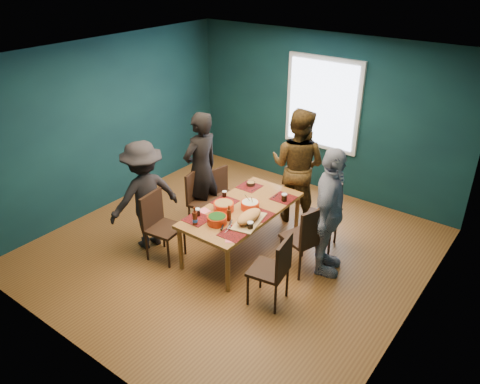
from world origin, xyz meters
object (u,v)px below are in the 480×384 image
object	(u,v)px
person_right	(329,213)
bowl_salad	(224,206)
chair_left_near	(159,221)
chair_right_far	(328,214)
chair_left_far	(222,191)
chair_left_mid	(200,196)
person_far_left	(201,169)
dining_table	(242,212)
bowl_herbs	(217,220)
chair_right_mid	(308,235)
person_near_left	(145,195)
bowl_dumpling	(250,205)
cutting_board	(249,218)
chair_right_near	(275,266)
person_back	(298,166)

from	to	relation	value
person_right	bowl_salad	world-z (taller)	person_right
chair_left_near	bowl_salad	bearing A→B (deg)	34.30
chair_left_near	chair_right_far	world-z (taller)	chair_right_far
chair_left_far	chair_left_mid	xyz separation A→B (m)	(-0.09, -0.41, 0.05)
chair_left_far	person_far_left	world-z (taller)	person_far_left
dining_table	chair_right_far	xyz separation A→B (m)	(0.92, 0.77, -0.06)
chair_left_far	bowl_herbs	bearing A→B (deg)	-42.66
chair_right_mid	person_near_left	distance (m)	2.31
bowl_dumpling	person_far_left	bearing A→B (deg)	168.19
cutting_board	chair_left_mid	bearing A→B (deg)	150.29
chair_right_near	person_back	world-z (taller)	person_back
chair_left_mid	cutting_board	xyz separation A→B (m)	(1.18, -0.37, 0.22)
chair_right_far	chair_right_mid	distance (m)	0.66
dining_table	person_far_left	size ratio (longest dim) A/B	1.01
chair_left_near	chair_right_far	bearing A→B (deg)	34.07
dining_table	chair_left_near	bearing A→B (deg)	-136.97
bowl_salad	bowl_dumpling	bearing A→B (deg)	43.98
chair_right_far	person_back	distance (m)	0.98
chair_right_far	person_near_left	world-z (taller)	person_near_left
chair_right_far	bowl_herbs	distance (m)	1.60
person_back	bowl_dumpling	size ratio (longest dim) A/B	7.11
chair_right_mid	person_right	distance (m)	0.39
chair_right_far	chair_right_mid	bearing A→B (deg)	-98.83
chair_right_mid	person_far_left	bearing A→B (deg)	-166.09
chair_right_mid	chair_right_near	distance (m)	0.77
chair_right_near	chair_left_mid	bearing A→B (deg)	147.53
chair_left_mid	bowl_salad	xyz separation A→B (m)	(0.72, -0.32, 0.21)
dining_table	chair_right_near	xyz separation A→B (m)	(0.98, -0.66, -0.08)
person_back	person_right	bearing A→B (deg)	129.94
dining_table	person_near_left	bearing A→B (deg)	-150.25
chair_right_mid	chair_right_near	world-z (taller)	chair_right_mid
person_far_left	bowl_salad	xyz separation A→B (m)	(0.81, -0.47, -0.15)
bowl_herbs	chair_right_near	bearing A→B (deg)	-8.52
person_back	chair_left_far	bearing A→B (deg)	30.49
person_right	bowl_salad	xyz separation A→B (m)	(-1.32, -0.48, -0.13)
person_right	cutting_board	world-z (taller)	person_right
chair_right_near	bowl_herbs	bearing A→B (deg)	162.04
chair_right_far	person_right	bearing A→B (deg)	-77.65
chair_left_far	chair_right_far	bearing A→B (deg)	18.71
person_near_left	chair_right_mid	bearing A→B (deg)	126.56
chair_right_far	person_right	xyz separation A→B (m)	(0.23, -0.48, 0.31)
chair_right_far	person_back	xyz separation A→B (m)	(-0.79, 0.48, 0.34)
bowl_salad	dining_table	bearing A→B (deg)	48.49
chair_left_mid	person_back	world-z (taller)	person_back
bowl_dumpling	bowl_herbs	distance (m)	0.59
chair_right_near	bowl_salad	size ratio (longest dim) A/B	3.33
chair_left_mid	bowl_salad	world-z (taller)	chair_left_mid
dining_table	bowl_salad	world-z (taller)	bowl_salad
dining_table	person_back	xyz separation A→B (m)	(0.13, 1.24, 0.28)
chair_left_near	person_near_left	size ratio (longest dim) A/B	0.60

